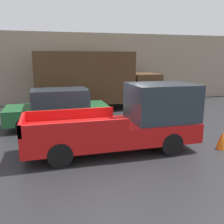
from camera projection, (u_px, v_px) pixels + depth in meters
The scene contains 6 objects.
ground_plane at pixel (120, 141), 9.37m from camera, with size 60.00×60.00×0.00m, color #232326.
building_wall at pixel (83, 68), 16.91m from camera, with size 28.00×0.15×4.68m.
pickup_truck at pixel (130, 120), 8.38m from camera, with size 5.68×1.93×2.21m.
car at pixel (58, 108), 11.26m from camera, with size 4.49×1.89×1.70m.
delivery_truck at pixel (93, 79), 14.96m from camera, with size 7.47×2.34×3.40m.
traffic_cone at pixel (222, 140), 8.55m from camera, with size 0.36×0.36×0.62m.
Camera 1 is at (-2.64, -8.52, 3.09)m, focal length 40.00 mm.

